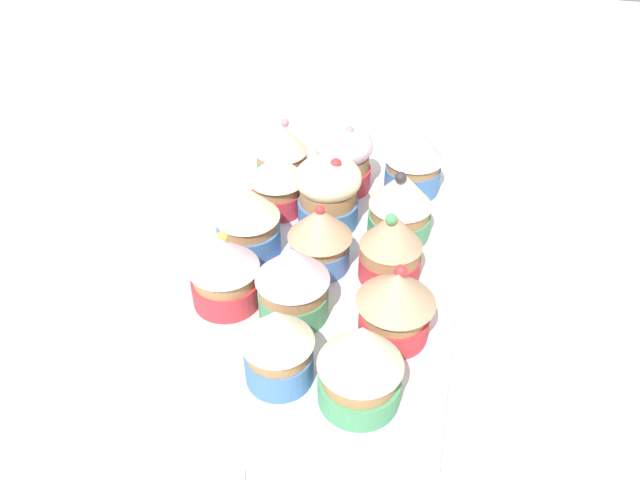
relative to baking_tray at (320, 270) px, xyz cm
name	(u,v)px	position (x,y,z in cm)	size (l,w,h in cm)	color
ground_plane	(320,286)	(0.00, 0.00, -2.10)	(180.00, 180.00, 3.00)	beige
baking_tray	(320,270)	(0.00, 0.00, 0.00)	(39.51, 25.45, 1.20)	silver
cupcake_0	(360,364)	(-13.98, -6.27, 4.49)	(6.24, 6.24, 7.63)	#4C9E6B
cupcake_1	(395,304)	(-7.05, -7.82, 4.14)	(6.39, 6.39, 7.03)	#D1333D
cupcake_2	(391,246)	(-0.08, -6.42, 4.17)	(5.58, 5.58, 7.42)	#D1333D
cupcake_3	(400,204)	(6.33, -6.41, 4.22)	(6.08, 6.08, 7.56)	#4C9E6B
cupcake_4	(414,158)	(14.49, -6.72, 4.56)	(6.14, 6.14, 7.76)	#477AC6
cupcake_5	(271,344)	(-13.40, 0.49, 4.23)	(5.49, 5.49, 7.08)	#477AC6
cupcake_6	(293,281)	(-6.56, 0.75, 4.25)	(6.21, 6.21, 7.13)	#4C9E6B
cupcake_7	(322,236)	(0.10, -0.20, 4.00)	(5.90, 5.90, 6.80)	#477AC6
cupcake_8	(328,191)	(6.63, 0.77, 4.40)	(6.51, 6.51, 7.66)	#477AC6
cupcake_9	(344,158)	(13.27, 0.58, 4.27)	(6.16, 6.16, 7.45)	#D1333D
cupcake_10	(224,270)	(-6.36, 6.78, 4.06)	(6.07, 6.07, 7.14)	#D1333D
cupcake_11	(247,219)	(0.68, 7.07, 4.28)	(6.10, 6.10, 7.28)	#477AC6
cupcake_12	(277,181)	(7.73, 6.28, 4.05)	(5.88, 5.88, 6.57)	#D1333D
cupcake_13	(281,152)	(13.23, 7.44, 4.11)	(5.62, 5.62, 7.23)	#4C9E6B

